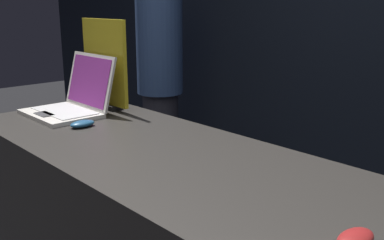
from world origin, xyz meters
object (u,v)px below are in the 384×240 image
object	(u,v)px
promo_stand_front	(105,66)
mouse_back	(355,239)
laptop_front	(72,101)
person_bystander	(160,83)
mouse_front	(82,124)

from	to	relation	value
promo_stand_front	mouse_back	size ratio (longest dim) A/B	3.82
laptop_front	person_bystander	size ratio (longest dim) A/B	0.22
person_bystander	mouse_front	bearing A→B (deg)	-53.39
laptop_front	mouse_back	world-z (taller)	laptop_front
laptop_front	promo_stand_front	bearing A→B (deg)	90.00
laptop_front	person_bystander	distance (m)	1.14
laptop_front	mouse_back	xyz separation A→B (m)	(1.56, -0.14, -0.05)
laptop_front	promo_stand_front	size ratio (longest dim) A/B	0.84
mouse_back	person_bystander	bearing A→B (deg)	151.76
mouse_back	mouse_front	bearing A→B (deg)	177.75
laptop_front	mouse_front	world-z (taller)	laptop_front
mouse_front	person_bystander	world-z (taller)	person_bystander
mouse_front	person_bystander	distance (m)	1.35
mouse_front	mouse_back	xyz separation A→B (m)	(1.31, -0.05, 0.00)
mouse_front	laptop_front	bearing A→B (deg)	160.37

